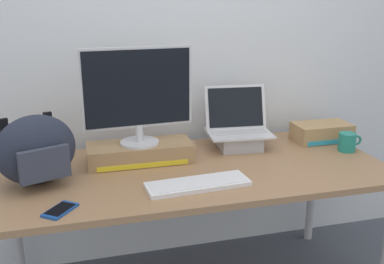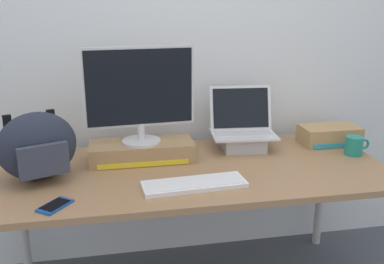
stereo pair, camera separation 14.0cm
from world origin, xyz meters
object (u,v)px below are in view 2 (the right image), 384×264
object	(u,v)px
desktop_monitor	(140,93)
messenger_backpack	(37,147)
external_keyboard	(194,184)
plush_toy	(45,153)
toner_box_yellow	(142,151)
open_laptop	(243,136)
coffee_mug	(354,146)
toner_box_cyan	(329,135)
cell_phone	(55,206)

from	to	relation	value
desktop_monitor	messenger_backpack	xyz separation A→B (m)	(-0.47, -0.15, -0.19)
external_keyboard	plush_toy	world-z (taller)	plush_toy
toner_box_yellow	desktop_monitor	size ratio (longest dim) A/B	0.97
open_laptop	coffee_mug	distance (m)	0.58
toner_box_yellow	messenger_backpack	size ratio (longest dim) A/B	1.31
messenger_backpack	toner_box_cyan	size ratio (longest dim) A/B	1.23
toner_box_yellow	cell_phone	xyz separation A→B (m)	(-0.38, -0.46, -0.04)
open_laptop	coffee_mug	xyz separation A→B (m)	(0.54, -0.21, -0.02)
cell_phone	desktop_monitor	bearing A→B (deg)	88.00
open_laptop	cell_phone	world-z (taller)	open_laptop
coffee_mug	toner_box_yellow	bearing A→B (deg)	173.33
external_keyboard	toner_box_cyan	bearing A→B (deg)	23.06
toner_box_yellow	toner_box_cyan	distance (m)	1.06
open_laptop	external_keyboard	bearing A→B (deg)	-123.52
open_laptop	messenger_backpack	bearing A→B (deg)	-162.16
messenger_backpack	cell_phone	distance (m)	0.35
toner_box_yellow	toner_box_cyan	size ratio (longest dim) A/B	1.62
toner_box_yellow	toner_box_cyan	xyz separation A→B (m)	(1.06, 0.07, 0.00)
plush_toy	toner_box_cyan	distance (m)	1.53
toner_box_yellow	plush_toy	distance (m)	0.48
toner_box_yellow	cell_phone	size ratio (longest dim) A/B	3.34
open_laptop	cell_phone	bearing A→B (deg)	-145.12
toner_box_yellow	plush_toy	xyz separation A→B (m)	(-0.48, 0.07, -0.00)
open_laptop	external_keyboard	size ratio (longest dim) A/B	0.78
cell_phone	external_keyboard	bearing A→B (deg)	46.43
cell_phone	toner_box_cyan	xyz separation A→B (m)	(1.43, 0.52, 0.04)
toner_box_yellow	desktop_monitor	xyz separation A→B (m)	(0.00, -0.00, 0.30)
open_laptop	external_keyboard	distance (m)	0.57
coffee_mug	toner_box_cyan	size ratio (longest dim) A/B	0.41
desktop_monitor	open_laptop	size ratio (longest dim) A/B	1.49
plush_toy	desktop_monitor	bearing A→B (deg)	-8.71
toner_box_yellow	coffee_mug	world-z (taller)	coffee_mug
toner_box_yellow	cell_phone	bearing A→B (deg)	-129.59
messenger_backpack	cell_phone	bearing A→B (deg)	-93.01
toner_box_yellow	messenger_backpack	xyz separation A→B (m)	(-0.47, -0.16, 0.11)
desktop_monitor	toner_box_cyan	bearing A→B (deg)	-0.23
toner_box_yellow	plush_toy	size ratio (longest dim) A/B	5.84
desktop_monitor	open_laptop	bearing A→B (deg)	4.35
toner_box_cyan	plush_toy	bearing A→B (deg)	179.84
external_keyboard	cell_phone	size ratio (longest dim) A/B	2.97
toner_box_cyan	desktop_monitor	bearing A→B (deg)	-176.28
cell_phone	coffee_mug	bearing A→B (deg)	50.25
toner_box_yellow	open_laptop	size ratio (longest dim) A/B	1.44
cell_phone	plush_toy	world-z (taller)	plush_toy
open_laptop	toner_box_cyan	world-z (taller)	open_laptop
cell_phone	messenger_backpack	bearing A→B (deg)	144.92
open_laptop	coffee_mug	world-z (taller)	open_laptop
plush_toy	cell_phone	bearing A→B (deg)	-79.49
desktop_monitor	messenger_backpack	distance (m)	0.53
desktop_monitor	toner_box_cyan	world-z (taller)	desktop_monitor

